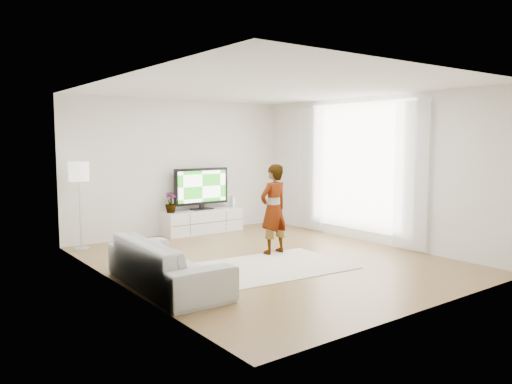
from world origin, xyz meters
TOP-DOWN VIEW (x-y plane):
  - floor at (0.00, 0.00)m, footprint 6.00×6.00m
  - ceiling at (0.00, 0.00)m, footprint 6.00×6.00m
  - wall_left at (-2.50, 0.00)m, footprint 0.02×6.00m
  - wall_right at (2.50, 0.00)m, footprint 0.02×6.00m
  - wall_back at (0.00, 3.00)m, footprint 5.00×0.02m
  - wall_front at (0.00, -3.00)m, footprint 5.00×0.02m
  - window at (2.48, 0.30)m, footprint 0.01×2.60m
  - curtain_near at (2.40, -1.00)m, footprint 0.04×0.70m
  - curtain_far at (2.40, 1.60)m, footprint 0.04×0.70m
  - media_console at (0.39, 2.76)m, footprint 1.76×0.50m
  - television at (0.39, 2.79)m, footprint 1.27×0.25m
  - game_console at (1.16, 2.76)m, footprint 0.07×0.18m
  - potted_plant at (-0.36, 2.77)m, footprint 0.23×0.23m
  - rug at (-0.20, -0.38)m, footprint 2.40×1.82m
  - player at (0.35, 0.30)m, footprint 0.60×0.42m
  - sofa at (-2.01, -0.37)m, footprint 0.96×2.28m
  - floor_lamp at (-2.20, 2.70)m, footprint 0.35×0.35m

SIDE VIEW (x-z plane):
  - floor at x=0.00m, z-range 0.00..0.00m
  - rug at x=-0.20m, z-range 0.00..0.01m
  - media_console at x=0.39m, z-range 0.00..0.49m
  - sofa at x=-2.01m, z-range 0.00..0.66m
  - game_console at x=1.16m, z-range 0.49..0.73m
  - potted_plant at x=-0.36m, z-range 0.49..0.91m
  - player at x=0.35m, z-range 0.01..1.56m
  - television at x=0.39m, z-range 0.53..1.42m
  - floor_lamp at x=-2.20m, z-range 0.55..2.13m
  - curtain_near at x=2.40m, z-range 0.05..2.65m
  - curtain_far at x=2.40m, z-range 0.05..2.65m
  - wall_left at x=-2.50m, z-range 0.00..2.80m
  - wall_right at x=2.50m, z-range 0.00..2.80m
  - wall_back at x=0.00m, z-range 0.00..2.80m
  - wall_front at x=0.00m, z-range 0.00..2.80m
  - window at x=2.48m, z-range 0.20..2.70m
  - ceiling at x=0.00m, z-range 2.80..2.80m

